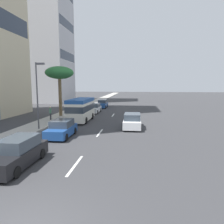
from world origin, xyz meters
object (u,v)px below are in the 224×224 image
at_px(street_lamp, 38,89).
at_px(minibus_second, 81,109).
at_px(car_fifth, 62,129).
at_px(car_fourth, 103,104).
at_px(car_sixth, 18,153).
at_px(pedestrian_near_lamp, 72,108).
at_px(palm_tree, 59,74).
at_px(car_third, 132,121).
at_px(car_lead, 94,108).
at_px(pedestrian_mid_block, 50,112).

bearing_deg(street_lamp, minibus_second, -26.02).
xyz_separation_m(car_fifth, street_lamp, (2.39, 3.30, 3.66)).
xyz_separation_m(car_fourth, car_sixth, (-31.43, 0.01, 0.02)).
bearing_deg(pedestrian_near_lamp, minibus_second, -166.57).
xyz_separation_m(pedestrian_near_lamp, palm_tree, (-3.24, 0.74, 5.40)).
height_order(car_fifth, pedestrian_near_lamp, pedestrian_near_lamp).
relative_size(car_third, palm_tree, 0.63).
xyz_separation_m(car_sixth, street_lamp, (9.44, 3.17, 3.60)).
xyz_separation_m(car_lead, car_fourth, (7.68, -0.27, 0.03)).
xyz_separation_m(car_lead, pedestrian_near_lamp, (-1.73, 3.32, 0.24)).
bearing_deg(palm_tree, pedestrian_near_lamp, -12.93).
bearing_deg(car_third, minibus_second, 61.69).
xyz_separation_m(pedestrian_near_lamp, pedestrian_mid_block, (-6.82, 0.82, 0.14)).
bearing_deg(car_fifth, minibus_second, -177.35).
bearing_deg(car_third, car_fourth, 18.34).
height_order(minibus_second, pedestrian_mid_block, minibus_second).
bearing_deg(car_third, pedestrian_near_lamp, 44.54).
height_order(car_fourth, street_lamp, street_lamp).
bearing_deg(pedestrian_near_lamp, car_fifth, -179.30).
bearing_deg(pedestrian_mid_block, minibus_second, -105.45).
xyz_separation_m(car_fifth, pedestrian_near_lamp, (14.98, 3.70, 0.26)).
bearing_deg(minibus_second, car_fifth, 2.65).
bearing_deg(car_sixth, car_lead, -179.38).
bearing_deg(pedestrian_near_lamp, car_lead, -75.72).
relative_size(car_third, pedestrian_near_lamp, 2.95).
relative_size(car_fourth, car_sixth, 0.97).
distance_m(car_third, pedestrian_near_lamp, 14.43).
xyz_separation_m(minibus_second, pedestrian_near_lamp, (6.62, 3.32, -0.63)).
distance_m(minibus_second, street_lamp, 7.19).
bearing_deg(street_lamp, car_sixth, -161.42).
height_order(car_lead, car_fourth, car_fourth).
relative_size(minibus_second, pedestrian_mid_block, 3.66).
bearing_deg(street_lamp, pedestrian_mid_block, 12.05).
height_order(car_third, street_lamp, street_lamp).
xyz_separation_m(car_lead, palm_tree, (-4.96, 4.07, 5.64)).
relative_size(car_fourth, pedestrian_mid_block, 2.61).
xyz_separation_m(car_lead, minibus_second, (-8.35, 0.00, 0.87)).
height_order(minibus_second, car_fourth, minibus_second).
relative_size(car_sixth, street_lamp, 0.69).
xyz_separation_m(car_lead, pedestrian_mid_block, (-8.55, 4.14, 0.38)).
bearing_deg(car_sixth, car_fourth, 179.98).
height_order(car_lead, car_fifth, car_lead).
bearing_deg(minibus_second, car_sixth, 0.98).
bearing_deg(pedestrian_mid_block, car_lead, -44.13).
relative_size(car_fifth, pedestrian_near_lamp, 2.64).
height_order(car_third, car_sixth, car_sixth).
bearing_deg(car_third, palm_tree, 57.03).
xyz_separation_m(minibus_second, car_fifth, (-8.36, -0.39, -0.89)).
xyz_separation_m(car_fourth, street_lamp, (-21.99, 3.18, 3.62)).
bearing_deg(car_lead, minibus_second, -0.03).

